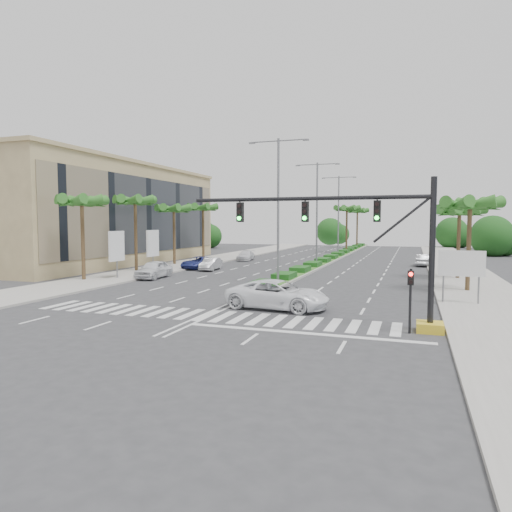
# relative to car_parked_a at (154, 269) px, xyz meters

# --- Properties ---
(ground) EXTENTS (160.00, 160.00, 0.00)m
(ground) POSITION_rel_car_parked_a_xyz_m (11.80, -13.78, -0.82)
(ground) COLOR #333335
(ground) RESTS_ON ground
(footpath_right) EXTENTS (6.00, 120.00, 0.15)m
(footpath_right) POSITION_rel_car_parked_a_xyz_m (27.00, 6.22, -0.74)
(footpath_right) COLOR gray
(footpath_right) RESTS_ON ground
(footpath_left) EXTENTS (6.00, 120.00, 0.15)m
(footpath_left) POSITION_rel_car_parked_a_xyz_m (-3.40, 6.22, -0.74)
(footpath_left) COLOR gray
(footpath_left) RESTS_ON ground
(median) EXTENTS (2.20, 75.00, 0.20)m
(median) POSITION_rel_car_parked_a_xyz_m (11.80, 31.22, -0.72)
(median) COLOR gray
(median) RESTS_ON ground
(median_grass) EXTENTS (1.80, 75.00, 0.04)m
(median_grass) POSITION_rel_car_parked_a_xyz_m (11.80, 31.22, -0.60)
(median_grass) COLOR #396221
(median_grass) RESTS_ON median
(building) EXTENTS (12.00, 36.00, 12.00)m
(building) POSITION_rel_car_parked_a_xyz_m (-14.20, 12.22, 5.18)
(building) COLOR tan
(building) RESTS_ON ground
(signal_gantry) EXTENTS (12.60, 1.20, 7.20)m
(signal_gantry) POSITION_rel_car_parked_a_xyz_m (21.07, -13.78, 2.64)
(signal_gantry) COLOR gold
(signal_gantry) RESTS_ON ground
(pedestrian_signal) EXTENTS (0.28, 0.36, 3.00)m
(pedestrian_signal) POSITION_rel_car_parked_a_xyz_m (22.40, -14.46, 1.23)
(pedestrian_signal) COLOR black
(pedestrian_signal) RESTS_ON ground
(direction_sign) EXTENTS (2.70, 0.11, 3.40)m
(direction_sign) POSITION_rel_car_parked_a_xyz_m (25.30, -5.79, 1.63)
(direction_sign) COLOR slate
(direction_sign) RESTS_ON ground
(billboard_near) EXTENTS (0.18, 2.10, 4.35)m
(billboard_near) POSITION_rel_car_parked_a_xyz_m (-2.70, -1.78, 2.14)
(billboard_near) COLOR slate
(billboard_near) RESTS_ON ground
(billboard_far) EXTENTS (0.18, 2.10, 4.35)m
(billboard_far) POSITION_rel_car_parked_a_xyz_m (-2.70, 4.22, 2.14)
(billboard_far) COLOR slate
(billboard_far) RESTS_ON ground
(palm_left_near) EXTENTS (4.57, 4.68, 7.55)m
(palm_left_near) POSITION_rel_car_parked_a_xyz_m (-4.70, -3.78, 5.87)
(palm_left_near) COLOR brown
(palm_left_near) RESTS_ON ground
(palm_left_mid) EXTENTS (4.57, 4.68, 7.95)m
(palm_left_mid) POSITION_rel_car_parked_a_xyz_m (-4.70, 4.22, 6.26)
(palm_left_mid) COLOR brown
(palm_left_mid) RESTS_ON ground
(palm_left_far) EXTENTS (4.57, 4.68, 7.35)m
(palm_left_far) POSITION_rel_car_parked_a_xyz_m (-4.70, 12.22, 5.68)
(palm_left_far) COLOR brown
(palm_left_far) RESTS_ON ground
(palm_left_end) EXTENTS (4.57, 4.68, 7.75)m
(palm_left_end) POSITION_rel_car_parked_a_xyz_m (-4.70, 20.22, 6.06)
(palm_left_end) COLOR brown
(palm_left_end) RESTS_ON ground
(palm_right_near) EXTENTS (4.57, 4.68, 7.05)m
(palm_right_near) POSITION_rel_car_parked_a_xyz_m (26.30, 0.22, 5.39)
(palm_right_near) COLOR brown
(palm_right_near) RESTS_ON ground
(palm_right_far) EXTENTS (4.57, 4.68, 6.75)m
(palm_right_far) POSITION_rel_car_parked_a_xyz_m (26.30, 8.22, 5.10)
(palm_right_far) COLOR brown
(palm_right_far) RESTS_ON ground
(palm_median_a) EXTENTS (4.57, 4.68, 8.05)m
(palm_median_a) POSITION_rel_car_parked_a_xyz_m (11.80, 41.22, 6.35)
(palm_median_a) COLOR brown
(palm_median_a) RESTS_ON ground
(palm_median_b) EXTENTS (4.57, 4.68, 8.05)m
(palm_median_b) POSITION_rel_car_parked_a_xyz_m (11.80, 56.22, 6.35)
(palm_median_b) COLOR brown
(palm_median_b) RESTS_ON ground
(streetlight_near) EXTENTS (5.10, 0.25, 12.00)m
(streetlight_near) POSITION_rel_car_parked_a_xyz_m (11.80, 0.22, 5.99)
(streetlight_near) COLOR slate
(streetlight_near) RESTS_ON ground
(streetlight_mid) EXTENTS (5.10, 0.25, 12.00)m
(streetlight_mid) POSITION_rel_car_parked_a_xyz_m (11.80, 16.22, 5.99)
(streetlight_mid) COLOR slate
(streetlight_mid) RESTS_ON ground
(streetlight_far) EXTENTS (5.10, 0.25, 12.00)m
(streetlight_far) POSITION_rel_car_parked_a_xyz_m (11.80, 32.22, 5.99)
(streetlight_far) COLOR slate
(streetlight_far) RESTS_ON ground
(car_parked_a) EXTENTS (2.27, 4.92, 1.64)m
(car_parked_a) POSITION_rel_car_parked_a_xyz_m (0.00, 0.00, 0.00)
(car_parked_a) COLOR silver
(car_parked_a) RESTS_ON ground
(car_parked_b) EXTENTS (1.79, 4.15, 1.33)m
(car_parked_b) POSITION_rel_car_parked_a_xyz_m (1.97, 8.15, -0.15)
(car_parked_b) COLOR #BBBBC0
(car_parked_b) RESTS_ON ground
(car_parked_c) EXTENTS (2.69, 5.02, 1.34)m
(car_parked_c) POSITION_rel_car_parked_a_xyz_m (0.00, 9.16, -0.15)
(car_parked_c) COLOR navy
(car_parked_c) RESTS_ON ground
(car_parked_d) EXTENTS (2.42, 4.71, 1.31)m
(car_parked_d) POSITION_rel_car_parked_a_xyz_m (1.08, 21.34, -0.16)
(car_parked_d) COLOR silver
(car_parked_d) RESTS_ON ground
(car_crossing) EXTENTS (6.34, 3.37, 1.70)m
(car_crossing) POSITION_rel_car_parked_a_xyz_m (14.95, -10.54, 0.03)
(car_crossing) COLOR white
(car_crossing) RESTS_ON ground
(car_right) EXTENTS (1.68, 4.28, 1.39)m
(car_right) POSITION_rel_car_parked_a_xyz_m (23.60, 20.64, -0.12)
(car_right) COLOR #A1A1A5
(car_right) RESTS_ON ground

